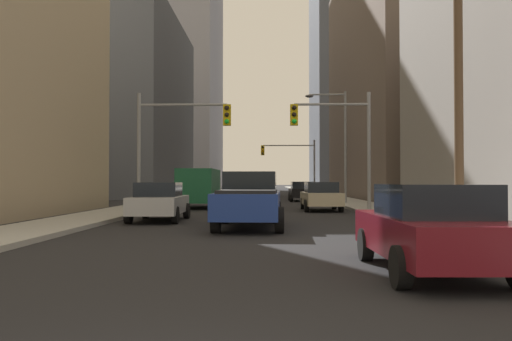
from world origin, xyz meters
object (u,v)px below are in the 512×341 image
pickup_truck_blue (250,200)px  sedan_black (302,191)px  cargo_van_green (199,186)px  sedan_maroon (432,228)px  sedan_silver (159,201)px  traffic_signal_near_right (334,131)px  sedan_navy (231,188)px  traffic_signal_near_left (179,131)px  sedan_beige (321,196)px  traffic_signal_far_right (290,157)px

pickup_truck_blue → sedan_black: (3.28, 22.80, -0.16)m
cargo_van_green → sedan_maroon: size_ratio=1.23×
sedan_silver → traffic_signal_near_right: (7.59, 5.51, 3.28)m
sedan_maroon → sedan_navy: bearing=97.9°
sedan_silver → traffic_signal_near_left: bearing=91.8°
cargo_van_green → pickup_truck_blue: bearing=-75.0°
sedan_silver → sedan_navy: bearing=89.7°
sedan_navy → traffic_signal_near_right: 33.57m
sedan_beige → traffic_signal_near_right: traffic_signal_near_right is taller
sedan_maroon → sedan_silver: (-7.05, 11.28, 0.00)m
sedan_beige → traffic_signal_near_left: traffic_signal_near_left is taller
sedan_black → traffic_signal_far_right: bearing=90.7°
pickup_truck_blue → sedan_black: 23.03m
traffic_signal_near_left → pickup_truck_blue: bearing=-65.2°
sedan_maroon → sedan_beige: size_ratio=0.99×
sedan_beige → traffic_signal_near_left: (-7.25, -1.61, 3.31)m
pickup_truck_blue → sedan_navy: (-3.47, 40.81, -0.16)m
sedan_beige → traffic_signal_far_right: (-0.34, 28.13, 3.36)m
sedan_silver → traffic_signal_near_right: size_ratio=0.71×
cargo_van_green → sedan_beige: bearing=-22.6°
sedan_navy → traffic_signal_far_right: 7.90m
sedan_black → sedan_navy: (-6.74, 18.01, 0.00)m
traffic_signal_far_right → sedan_black: bearing=-89.3°
sedan_navy → traffic_signal_far_right: bearing=-23.4°
sedan_silver → sedan_beige: (7.08, 7.12, 0.00)m
sedan_silver → traffic_signal_near_left: size_ratio=0.71×
sedan_maroon → traffic_signal_near_right: bearing=88.2°
sedan_beige → sedan_silver: bearing=-134.8°
pickup_truck_blue → sedan_silver: size_ratio=1.29×
traffic_signal_far_right → sedan_maroon: bearing=-89.6°
cargo_van_green → traffic_signal_near_left: 5.28m
pickup_truck_blue → sedan_beige: pickup_truck_blue is taller
traffic_signal_near_left → traffic_signal_far_right: same height
cargo_van_green → traffic_signal_far_right: bearing=75.6°
cargo_van_green → sedan_silver: bearing=-91.4°
cargo_van_green → traffic_signal_near_left: traffic_signal_near_left is taller
sedan_maroon → sedan_navy: same height
sedan_beige → pickup_truck_blue: bearing=-109.2°
pickup_truck_blue → sedan_silver: 4.55m
pickup_truck_blue → traffic_signal_far_right: size_ratio=0.91×
sedan_black → traffic_signal_far_right: 15.54m
sedan_silver → traffic_signal_far_right: (6.73, 35.25, 3.36)m
traffic_signal_far_right → traffic_signal_near_left: bearing=-103.1°
sedan_beige → traffic_signal_far_right: size_ratio=0.71×
pickup_truck_blue → traffic_signal_far_right: bearing=85.3°
cargo_van_green → sedan_black: (6.67, 10.11, -0.52)m
sedan_beige → traffic_signal_near_right: (0.51, -1.61, 3.28)m
traffic_signal_far_right → traffic_signal_near_right: bearing=-88.3°
pickup_truck_blue → cargo_van_green: (-3.39, 12.68, 0.35)m
sedan_maroon → sedan_silver: same height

